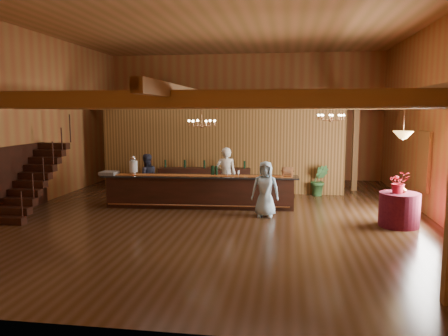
# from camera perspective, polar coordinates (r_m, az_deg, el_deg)

# --- Properties ---
(floor) EXTENTS (14.00, 14.00, 0.00)m
(floor) POSITION_cam_1_polar(r_m,az_deg,el_deg) (12.96, -0.62, -5.97)
(floor) COLOR #492E1D
(floor) RESTS_ON ground
(ceiling) EXTENTS (14.00, 14.00, 0.00)m
(ceiling) POSITION_cam_1_polar(r_m,az_deg,el_deg) (12.85, -0.65, 18.64)
(ceiling) COLOR #AC6C3E
(ceiling) RESTS_ON wall_back
(wall_back) EXTENTS (12.00, 0.10, 5.50)m
(wall_back) POSITION_cam_1_polar(r_m,az_deg,el_deg) (19.55, 2.56, 6.68)
(wall_back) COLOR #A1552D
(wall_back) RESTS_ON floor
(wall_front) EXTENTS (12.00, 0.10, 5.50)m
(wall_front) POSITION_cam_1_polar(r_m,az_deg,el_deg) (5.80, -11.42, 4.80)
(wall_front) COLOR #A1552D
(wall_front) RESTS_ON floor
(wall_left) EXTENTS (0.10, 14.00, 5.50)m
(wall_left) POSITION_cam_1_polar(r_m,az_deg,el_deg) (14.78, -24.42, 5.79)
(wall_left) COLOR #A1552D
(wall_left) RESTS_ON floor
(wall_right) EXTENTS (0.10, 14.00, 5.50)m
(wall_right) POSITION_cam_1_polar(r_m,az_deg,el_deg) (13.10, 26.41, 5.56)
(wall_right) COLOR #A1552D
(wall_right) RESTS_ON floor
(beam_grid) EXTENTS (11.90, 13.90, 0.39)m
(beam_grid) POSITION_cam_1_polar(r_m,az_deg,el_deg) (13.11, -0.29, 8.47)
(beam_grid) COLOR olive
(beam_grid) RESTS_ON wall_left
(support_posts) EXTENTS (9.20, 10.20, 3.20)m
(support_posts) POSITION_cam_1_polar(r_m,az_deg,el_deg) (12.19, -0.99, 0.83)
(support_posts) COLOR olive
(support_posts) RESTS_ON floor
(partition_wall) EXTENTS (9.00, 0.18, 3.10)m
(partition_wall) POSITION_cam_1_polar(r_m,az_deg,el_deg) (16.21, -0.46, 2.29)
(partition_wall) COLOR brown
(partition_wall) RESTS_ON floor
(window_right_back) EXTENTS (0.12, 1.05, 1.75)m
(window_right_back) POSITION_cam_1_polar(r_m,az_deg,el_deg) (14.11, 24.69, 0.84)
(window_right_back) COLOR white
(window_right_back) RESTS_ON wall_right
(staircase) EXTENTS (1.00, 2.80, 2.00)m
(staircase) POSITION_cam_1_polar(r_m,az_deg,el_deg) (14.00, -23.76, -1.43)
(staircase) COLOR #35150E
(staircase) RESTS_ON floor
(backroom_boxes) EXTENTS (4.10, 0.60, 1.10)m
(backroom_boxes) POSITION_cam_1_polar(r_m,az_deg,el_deg) (18.26, 1.13, -0.36)
(backroom_boxes) COLOR #35150E
(backroom_boxes) RESTS_ON floor
(tasting_bar) EXTENTS (6.12, 1.13, 1.03)m
(tasting_bar) POSITION_cam_1_polar(r_m,az_deg,el_deg) (13.67, -3.18, -3.06)
(tasting_bar) COLOR #35150E
(tasting_bar) RESTS_ON floor
(beverage_dispenser) EXTENTS (0.26, 0.26, 0.60)m
(beverage_dispenser) POSITION_cam_1_polar(r_m,az_deg,el_deg) (14.05, -11.76, 0.32)
(beverage_dispenser) COLOR silver
(beverage_dispenser) RESTS_ON tasting_bar
(glass_rack_tray) EXTENTS (0.50, 0.50, 0.10)m
(glass_rack_tray) POSITION_cam_1_polar(r_m,az_deg,el_deg) (14.23, -14.78, -0.64)
(glass_rack_tray) COLOR gray
(glass_rack_tray) RESTS_ON tasting_bar
(raffle_drum) EXTENTS (0.34, 0.24, 0.30)m
(raffle_drum) POSITION_cam_1_polar(r_m,az_deg,el_deg) (13.41, 8.29, -0.41)
(raffle_drum) COLOR #9F6337
(raffle_drum) RESTS_ON tasting_bar
(bar_bottle_0) EXTENTS (0.07, 0.07, 0.30)m
(bar_bottle_0) POSITION_cam_1_polar(r_m,az_deg,el_deg) (13.64, -1.57, -0.32)
(bar_bottle_0) COLOR black
(bar_bottle_0) RESTS_ON tasting_bar
(bar_bottle_1) EXTENTS (0.07, 0.07, 0.30)m
(bar_bottle_1) POSITION_cam_1_polar(r_m,az_deg,el_deg) (13.63, -1.39, -0.32)
(bar_bottle_1) COLOR black
(bar_bottle_1) RESTS_ON tasting_bar
(bar_bottle_2) EXTENTS (0.07, 0.07, 0.30)m
(bar_bottle_2) POSITION_cam_1_polar(r_m,az_deg,el_deg) (13.62, -1.00, -0.32)
(bar_bottle_2) COLOR black
(bar_bottle_2) RESTS_ON tasting_bar
(backbar_shelf) EXTENTS (3.39, 0.98, 0.94)m
(backbar_shelf) POSITION_cam_1_polar(r_m,az_deg,el_deg) (16.06, -2.56, -1.65)
(backbar_shelf) COLOR #35150E
(backbar_shelf) RESTS_ON floor
(round_table) EXTENTS (1.03, 1.03, 0.89)m
(round_table) POSITION_cam_1_polar(r_m,az_deg,el_deg) (12.34, 21.91, -5.08)
(round_table) COLOR maroon
(round_table) RESTS_ON floor
(chandelier_left) EXTENTS (0.80, 0.80, 0.69)m
(chandelier_left) POSITION_cam_1_polar(r_m,az_deg,el_deg) (12.86, -2.93, 5.93)
(chandelier_left) COLOR #A86E45
(chandelier_left) RESTS_ON beam_grid
(chandelier_right) EXTENTS (0.80, 0.80, 0.53)m
(chandelier_right) POSITION_cam_1_polar(r_m,az_deg,el_deg) (13.88, 13.81, 6.49)
(chandelier_right) COLOR #A86E45
(chandelier_right) RESTS_ON beam_grid
(pendant_lamp) EXTENTS (0.52, 0.52, 0.90)m
(pendant_lamp) POSITION_cam_1_polar(r_m,az_deg,el_deg) (12.08, 22.36, 4.03)
(pendant_lamp) COLOR #A86E45
(pendant_lamp) RESTS_ON beam_grid
(bartender) EXTENTS (0.69, 0.47, 1.84)m
(bartender) POSITION_cam_1_polar(r_m,az_deg,el_deg) (14.26, 0.27, -0.96)
(bartender) COLOR white
(bartender) RESTS_ON floor
(staff_second) EXTENTS (0.98, 0.92, 1.60)m
(staff_second) POSITION_cam_1_polar(r_m,az_deg,el_deg) (14.73, -10.09, -1.28)
(staff_second) COLOR #2B2D3F
(staff_second) RESTS_ON floor
(guest) EXTENTS (0.81, 0.56, 1.60)m
(guest) POSITION_cam_1_polar(r_m,az_deg,el_deg) (12.47, 5.41, -2.77)
(guest) COLOR #A9D1E7
(guest) RESTS_ON floor
(floor_plant) EXTENTS (0.62, 0.50, 1.12)m
(floor_plant) POSITION_cam_1_polar(r_m,az_deg,el_deg) (15.90, 12.33, -1.58)
(floor_plant) COLOR #2C5728
(floor_plant) RESTS_ON floor
(table_flowers) EXTENTS (0.54, 0.48, 0.57)m
(table_flowers) POSITION_cam_1_polar(r_m,az_deg,el_deg) (12.17, 21.87, -1.73)
(table_flowers) COLOR #AE1526
(table_flowers) RESTS_ON round_table
(table_vase) EXTENTS (0.16, 0.16, 0.27)m
(table_vase) POSITION_cam_1_polar(r_m,az_deg,el_deg) (12.29, 22.39, -2.40)
(table_vase) COLOR #A86E45
(table_vase) RESTS_ON round_table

